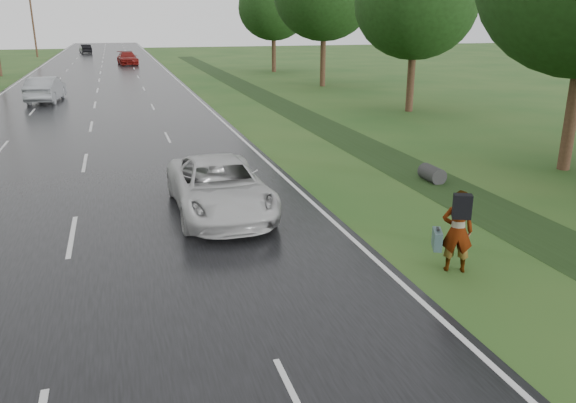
# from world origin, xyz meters

# --- Properties ---
(road) EXTENTS (14.00, 180.00, 0.04)m
(road) POSITION_xyz_m (0.00, 45.00, 0.02)
(road) COLOR black
(road) RESTS_ON ground
(edge_stripe_east) EXTENTS (0.12, 180.00, 0.01)m
(edge_stripe_east) POSITION_xyz_m (6.75, 45.00, 0.04)
(edge_stripe_east) COLOR silver
(edge_stripe_east) RESTS_ON road
(edge_stripe_west) EXTENTS (0.12, 180.00, 0.01)m
(edge_stripe_west) POSITION_xyz_m (-6.75, 45.00, 0.04)
(edge_stripe_west) COLOR silver
(edge_stripe_west) RESTS_ON road
(center_line) EXTENTS (0.12, 180.00, 0.01)m
(center_line) POSITION_xyz_m (0.00, 45.00, 0.04)
(center_line) COLOR silver
(center_line) RESTS_ON road
(drainage_ditch) EXTENTS (2.20, 120.00, 0.56)m
(drainage_ditch) POSITION_xyz_m (11.50, 18.71, 0.04)
(drainage_ditch) COLOR black
(drainage_ditch) RESTS_ON ground
(utility_pole_distant) EXTENTS (1.60, 0.26, 10.00)m
(utility_pole_distant) POSITION_xyz_m (-9.20, 85.00, 5.20)
(utility_pole_distant) COLOR #3D2419
(utility_pole_distant) RESTS_ON ground
(tree_east_c) EXTENTS (7.00, 7.00, 9.29)m
(tree_east_c) POSITION_xyz_m (18.20, 24.00, 6.14)
(tree_east_c) COLOR #3D2419
(tree_east_c) RESTS_ON ground
(tree_east_f) EXTENTS (7.20, 7.20, 9.62)m
(tree_east_f) POSITION_xyz_m (17.50, 52.00, 6.37)
(tree_east_f) COLOR #3D2419
(tree_east_f) RESTS_ON ground
(pedestrian) EXTENTS (0.91, 0.95, 1.86)m
(pedestrian) POSITION_xyz_m (8.17, 3.47, 0.96)
(pedestrian) COLOR #A5998C
(pedestrian) RESTS_ON ground
(white_pickup) EXTENTS (2.53, 5.43, 1.51)m
(white_pickup) POSITION_xyz_m (3.95, 8.75, 0.79)
(white_pickup) COLOR silver
(white_pickup) RESTS_ON road
(silver_sedan) EXTENTS (2.30, 5.15, 1.64)m
(silver_sedan) POSITION_xyz_m (-3.10, 34.52, 0.86)
(silver_sedan) COLOR gray
(silver_sedan) RESTS_ON road
(far_car_red) EXTENTS (2.59, 5.42, 1.52)m
(far_car_red) POSITION_xyz_m (3.02, 66.00, 0.80)
(far_car_red) COLOR maroon
(far_car_red) RESTS_ON road
(far_car_dark) EXTENTS (2.19, 4.48, 1.41)m
(far_car_dark) POSITION_xyz_m (-2.78, 92.11, 0.75)
(far_car_dark) COLOR black
(far_car_dark) RESTS_ON road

